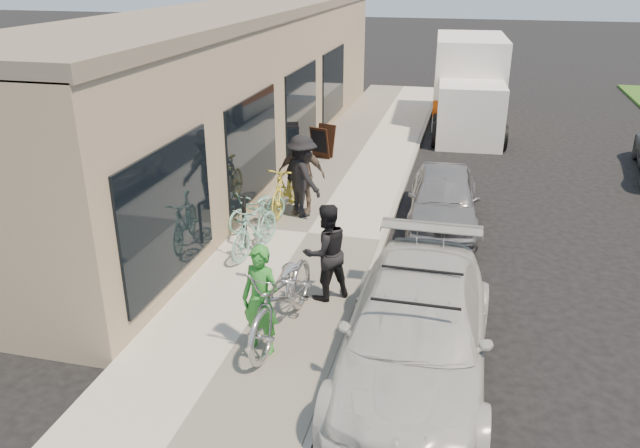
{
  "coord_description": "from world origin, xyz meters",
  "views": [
    {
      "loc": [
        1.05,
        -8.38,
        5.29
      ],
      "look_at": [
        -1.35,
        1.42,
        1.05
      ],
      "focal_mm": 35.0,
      "sensor_mm": 36.0,
      "label": 1
    }
  ],
  "objects_px": {
    "tandem_bike": "(283,295)",
    "woman_rider": "(261,300)",
    "sedan_white": "(416,332)",
    "cruiser_bike_c": "(286,187)",
    "bike_rack": "(244,218)",
    "moving_truck": "(468,88)",
    "cruiser_bike_a": "(255,228)",
    "cruiser_bike_b": "(258,208)",
    "man_standing": "(326,252)",
    "bystander_b": "(301,174)",
    "sandwich_board": "(322,142)",
    "bystander_a": "(302,176)",
    "sedan_silver": "(443,198)"
  },
  "relations": [
    {
      "from": "sandwich_board",
      "to": "woman_rider",
      "type": "height_order",
      "value": "woman_rider"
    },
    {
      "from": "tandem_bike",
      "to": "woman_rider",
      "type": "distance_m",
      "value": 0.55
    },
    {
      "from": "woman_rider",
      "to": "bystander_a",
      "type": "bearing_deg",
      "value": 114.51
    },
    {
      "from": "sedan_silver",
      "to": "cruiser_bike_a",
      "type": "relative_size",
      "value": 2.18
    },
    {
      "from": "woman_rider",
      "to": "cruiser_bike_b",
      "type": "distance_m",
      "value": 4.57
    },
    {
      "from": "bike_rack",
      "to": "bystander_a",
      "type": "bearing_deg",
      "value": 66.66
    },
    {
      "from": "woman_rider",
      "to": "moving_truck",
      "type": "bearing_deg",
      "value": 96.27
    },
    {
      "from": "man_standing",
      "to": "bystander_a",
      "type": "bearing_deg",
      "value": -108.99
    },
    {
      "from": "sedan_white",
      "to": "cruiser_bike_b",
      "type": "height_order",
      "value": "sedan_white"
    },
    {
      "from": "moving_truck",
      "to": "cruiser_bike_a",
      "type": "distance_m",
      "value": 12.36
    },
    {
      "from": "sandwich_board",
      "to": "moving_truck",
      "type": "bearing_deg",
      "value": 72.19
    },
    {
      "from": "cruiser_bike_b",
      "to": "moving_truck",
      "type": "bearing_deg",
      "value": 98.89
    },
    {
      "from": "cruiser_bike_a",
      "to": "cruiser_bike_c",
      "type": "bearing_deg",
      "value": 101.63
    },
    {
      "from": "bike_rack",
      "to": "bystander_b",
      "type": "height_order",
      "value": "bystander_b"
    },
    {
      "from": "sedan_white",
      "to": "sedan_silver",
      "type": "distance_m",
      "value": 5.56
    },
    {
      "from": "sedan_white",
      "to": "cruiser_bike_b",
      "type": "relative_size",
      "value": 3.09
    },
    {
      "from": "bike_rack",
      "to": "sedan_white",
      "type": "distance_m",
      "value": 4.99
    },
    {
      "from": "tandem_bike",
      "to": "cruiser_bike_b",
      "type": "relative_size",
      "value": 1.55
    },
    {
      "from": "cruiser_bike_b",
      "to": "cruiser_bike_c",
      "type": "height_order",
      "value": "cruiser_bike_c"
    },
    {
      "from": "sedan_silver",
      "to": "woman_rider",
      "type": "bearing_deg",
      "value": -113.9
    },
    {
      "from": "cruiser_bike_c",
      "to": "bystander_b",
      "type": "relative_size",
      "value": 1.05
    },
    {
      "from": "sandwich_board",
      "to": "man_standing",
      "type": "distance_m",
      "value": 8.05
    },
    {
      "from": "sedan_white",
      "to": "cruiser_bike_c",
      "type": "xyz_separation_m",
      "value": [
        -3.37,
        5.18,
        0.01
      ]
    },
    {
      "from": "moving_truck",
      "to": "cruiser_bike_a",
      "type": "relative_size",
      "value": 3.69
    },
    {
      "from": "woman_rider",
      "to": "man_standing",
      "type": "relative_size",
      "value": 0.98
    },
    {
      "from": "tandem_bike",
      "to": "bystander_b",
      "type": "relative_size",
      "value": 1.36
    },
    {
      "from": "sedan_white",
      "to": "cruiser_bike_c",
      "type": "height_order",
      "value": "sedan_white"
    },
    {
      "from": "cruiser_bike_c",
      "to": "bystander_a",
      "type": "distance_m",
      "value": 0.55
    },
    {
      "from": "cruiser_bike_a",
      "to": "cruiser_bike_b",
      "type": "height_order",
      "value": "cruiser_bike_a"
    },
    {
      "from": "woman_rider",
      "to": "cruiser_bike_c",
      "type": "xyz_separation_m",
      "value": [
        -1.22,
        5.28,
        -0.25
      ]
    },
    {
      "from": "sedan_white",
      "to": "cruiser_bike_b",
      "type": "bearing_deg",
      "value": 131.27
    },
    {
      "from": "moving_truck",
      "to": "tandem_bike",
      "type": "distance_m",
      "value": 14.57
    },
    {
      "from": "bike_rack",
      "to": "cruiser_bike_a",
      "type": "xyz_separation_m",
      "value": [
        0.35,
        -0.4,
        -0.01
      ]
    },
    {
      "from": "sedan_white",
      "to": "bike_rack",
      "type": "bearing_deg",
      "value": 137.43
    },
    {
      "from": "bike_rack",
      "to": "cruiser_bike_a",
      "type": "relative_size",
      "value": 0.51
    },
    {
      "from": "cruiser_bike_b",
      "to": "bike_rack",
      "type": "bearing_deg",
      "value": -60.18
    },
    {
      "from": "sedan_silver",
      "to": "tandem_bike",
      "type": "bearing_deg",
      "value": -114.09
    },
    {
      "from": "sandwich_board",
      "to": "tandem_bike",
      "type": "height_order",
      "value": "tandem_bike"
    },
    {
      "from": "sedan_silver",
      "to": "cruiser_bike_a",
      "type": "height_order",
      "value": "sedan_silver"
    },
    {
      "from": "sandwich_board",
      "to": "woman_rider",
      "type": "bearing_deg",
      "value": -63.8
    },
    {
      "from": "cruiser_bike_c",
      "to": "cruiser_bike_a",
      "type": "bearing_deg",
      "value": -86.74
    },
    {
      "from": "bike_rack",
      "to": "cruiser_bike_c",
      "type": "height_order",
      "value": "cruiser_bike_c"
    },
    {
      "from": "cruiser_bike_b",
      "to": "cruiser_bike_c",
      "type": "xyz_separation_m",
      "value": [
        0.32,
        0.99,
        0.15
      ]
    },
    {
      "from": "bystander_b",
      "to": "cruiser_bike_b",
      "type": "bearing_deg",
      "value": -125.65
    },
    {
      "from": "sandwich_board",
      "to": "sedan_silver",
      "type": "relative_size",
      "value": 0.25
    },
    {
      "from": "sandwich_board",
      "to": "bystander_a",
      "type": "bearing_deg",
      "value": -64.45
    },
    {
      "from": "bystander_a",
      "to": "sedan_silver",
      "type": "bearing_deg",
      "value": -129.35
    },
    {
      "from": "sedan_white",
      "to": "woman_rider",
      "type": "relative_size",
      "value": 2.99
    },
    {
      "from": "sandwich_board",
      "to": "cruiser_bike_a",
      "type": "xyz_separation_m",
      "value": [
        0.23,
        -6.44,
        0.04
      ]
    },
    {
      "from": "sandwich_board",
      "to": "moving_truck",
      "type": "height_order",
      "value": "moving_truck"
    }
  ]
}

